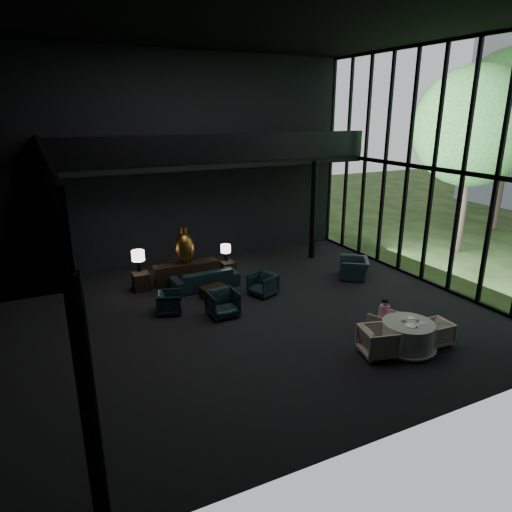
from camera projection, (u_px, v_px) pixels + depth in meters
name	position (u px, v px, depth m)	size (l,w,h in m)	color
floor	(248.00, 315.00, 13.70)	(14.00, 12.00, 0.02)	black
ceiling	(246.00, 20.00, 11.26)	(14.00, 12.00, 0.02)	black
wall_back	(182.00, 161.00, 17.61)	(14.00, 0.04, 8.00)	black
wall_front	(404.00, 233.00, 7.34)	(14.00, 0.04, 8.00)	black
curtain_wall	(434.00, 169.00, 15.37)	(0.20, 12.00, 8.00)	black
mezzanine_back	(215.00, 163.00, 17.18)	(12.00, 2.00, 0.25)	black
railing_left	(45.00, 170.00, 10.21)	(0.06, 12.00, 1.00)	black
railing_back	(225.00, 148.00, 16.14)	(12.00, 0.06, 1.00)	black
column_sw	(89.00, 413.00, 6.12)	(0.24, 0.24, 4.00)	black
column_nw	(49.00, 227.00, 15.88)	(0.24, 0.24, 4.00)	black
column_ne	(313.00, 210.00, 18.51)	(0.24, 0.24, 4.00)	black
tree_near	(473.00, 127.00, 18.40)	(4.80, 4.80, 7.65)	#382D23
console	(186.00, 273.00, 16.23)	(2.28, 0.52, 0.73)	black
bronze_urn	(184.00, 247.00, 16.03)	(0.69, 0.69, 1.29)	#AB833B
side_table_left	(141.00, 281.00, 15.57)	(0.55, 0.55, 0.61)	black
table_lamp_left	(138.00, 256.00, 15.51)	(0.44, 0.44, 0.74)	black
side_table_right	(228.00, 269.00, 16.91)	(0.49, 0.49, 0.54)	black
table_lamp_right	(226.00, 249.00, 16.85)	(0.37, 0.37, 0.61)	black
sofa	(205.00, 274.00, 15.70)	(2.59, 0.76, 1.01)	black
lounge_armchair_west	(170.00, 302.00, 13.77)	(0.69, 0.64, 0.71)	black
lounge_armchair_east	(263.00, 283.00, 15.08)	(0.82, 0.77, 0.84)	black
lounge_armchair_south	(223.00, 301.00, 13.53)	(0.94, 0.88, 0.97)	#19262D
window_armchair	(354.00, 265.00, 16.61)	(1.19, 0.77, 1.04)	#222D38
coffee_table	(216.00, 293.00, 14.89)	(0.83, 0.83, 0.37)	black
dining_table	(407.00, 338.00, 11.67)	(1.48, 1.48, 0.75)	white
dining_chair_north	(384.00, 323.00, 12.45)	(0.66, 0.61, 0.67)	beige
dining_chair_east	(436.00, 333.00, 11.93)	(0.64, 0.59, 0.65)	beige
dining_chair_west	(378.00, 339.00, 11.34)	(0.88, 0.82, 0.91)	#C3AE88
child	(385.00, 309.00, 12.40)	(0.26, 0.26, 0.57)	#CC7798
plate_a	(412.00, 326.00, 11.35)	(0.27, 0.27, 0.02)	white
plate_b	(411.00, 318.00, 11.79)	(0.21, 0.21, 0.01)	white
saucer	(422.00, 323.00, 11.50)	(0.14, 0.14, 0.01)	white
coffee_cup	(417.00, 319.00, 11.61)	(0.09, 0.09, 0.07)	white
cereal_bowl	(403.00, 320.00, 11.60)	(0.15, 0.15, 0.07)	white
cream_pot	(417.00, 326.00, 11.26)	(0.06, 0.06, 0.07)	#99999E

